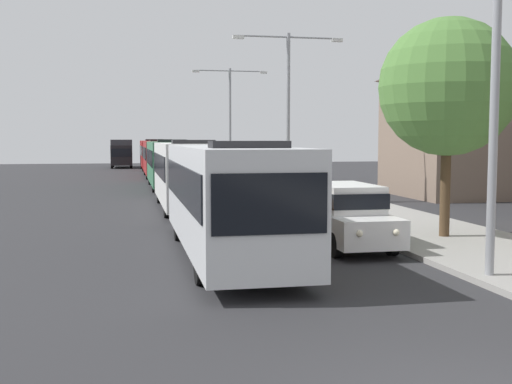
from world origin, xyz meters
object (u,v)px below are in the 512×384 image
(bus_fourth_in_line, at_px, (159,157))
(streetlamp_far, at_px, (230,111))
(bus_rear, at_px, (153,154))
(streetlamp_mid, at_px, (288,99))
(streetlamp_near, at_px, (496,56))
(white_suv, at_px, (345,213))
(bus_second_in_line, at_px, (187,173))
(bus_middle, at_px, (169,162))
(roadside_tree, at_px, (448,88))
(bus_lead, at_px, (227,196))
(box_truck_oncoming, at_px, (122,152))

(bus_fourth_in_line, xyz_separation_m, streetlamp_far, (5.40, -4.57, 3.74))
(bus_rear, bearing_deg, streetlamp_mid, -81.51)
(streetlamp_near, bearing_deg, white_suv, 108.53)
(bus_second_in_line, distance_m, bus_middle, 12.99)
(white_suv, height_order, streetlamp_mid, streetlamp_mid)
(bus_rear, distance_m, white_suv, 50.00)
(bus_second_in_line, relative_size, bus_fourth_in_line, 0.96)
(white_suv, height_order, streetlamp_near, streetlamp_near)
(streetlamp_near, relative_size, roadside_tree, 1.17)
(bus_lead, relative_size, streetlamp_near, 1.36)
(white_suv, bearing_deg, streetlamp_far, 87.00)
(white_suv, relative_size, streetlamp_far, 0.59)
(bus_fourth_in_line, distance_m, box_truck_oncoming, 19.20)
(bus_lead, height_order, bus_rear, same)
(bus_second_in_line, distance_m, streetlamp_mid, 6.85)
(streetlamp_near, distance_m, roadside_tree, 5.89)
(bus_lead, bearing_deg, bus_second_in_line, 90.00)
(bus_middle, distance_m, box_truck_oncoming, 31.62)
(box_truck_oncoming, relative_size, streetlamp_near, 0.87)
(bus_middle, bearing_deg, streetlamp_near, -79.65)
(bus_lead, xyz_separation_m, bus_fourth_in_line, (0.00, 37.77, 0.00))
(bus_middle, distance_m, bus_fourth_in_line, 12.54)
(bus_middle, bearing_deg, bus_fourth_in_line, 90.00)
(box_truck_oncoming, bearing_deg, streetlamp_mid, -78.36)
(bus_lead, distance_m, white_suv, 3.83)
(streetlamp_near, bearing_deg, roadside_tree, 71.95)
(bus_second_in_line, bearing_deg, roadside_tree, -56.66)
(streetlamp_mid, distance_m, streetlamp_far, 18.77)
(bus_middle, xyz_separation_m, roadside_tree, (7.22, -23.97, 3.17))
(bus_middle, relative_size, bus_rear, 1.04)
(bus_lead, bearing_deg, streetlamp_mid, 69.50)
(bus_lead, distance_m, bus_rear, 50.60)
(bus_second_in_line, distance_m, bus_fourth_in_line, 25.53)
(roadside_tree, bearing_deg, streetlamp_far, 93.27)
(white_suv, bearing_deg, bus_second_in_line, 107.82)
(bus_second_in_line, xyz_separation_m, bus_middle, (0.00, 12.99, 0.00))
(bus_lead, distance_m, bus_second_in_line, 12.24)
(bus_lead, xyz_separation_m, white_suv, (3.70, 0.74, -0.66))
(box_truck_oncoming, relative_size, streetlamp_mid, 0.83)
(bus_second_in_line, bearing_deg, streetlamp_mid, 22.12)
(white_suv, xyz_separation_m, roadside_tree, (3.52, 0.53, 3.83))
(streetlamp_near, height_order, streetlamp_far, streetlamp_far)
(bus_second_in_line, xyz_separation_m, streetlamp_far, (5.40, 20.96, 3.74))
(streetlamp_near, bearing_deg, bus_middle, 100.35)
(bus_fourth_in_line, bearing_deg, roadside_tree, -78.81)
(bus_rear, xyz_separation_m, streetlamp_far, (5.40, -17.39, 3.74))
(bus_middle, relative_size, streetlamp_near, 1.42)
(bus_middle, relative_size, white_suv, 2.23)
(bus_fourth_in_line, distance_m, white_suv, 37.22)
(bus_lead, height_order, streetlamp_far, streetlamp_far)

